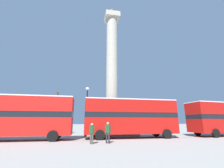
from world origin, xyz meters
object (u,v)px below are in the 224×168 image
equestrian_statue (55,120)px  street_lamp (87,106)px  bus_b (130,116)px  pedestrian_by_plinth (108,131)px  monument_column (112,89)px  bus_a (18,115)px  pedestrian_near_lamp (92,132)px

equestrian_statue → street_lamp: 6.38m
bus_b → pedestrian_by_plinth: bearing=-131.5°
bus_b → pedestrian_by_plinth: size_ratio=5.98×
monument_column → pedestrian_by_plinth: 10.60m
monument_column → street_lamp: bearing=-150.4°
bus_b → street_lamp: 5.95m
monument_column → pedestrian_by_plinth: bearing=-103.0°
bus_a → pedestrian_near_lamp: bearing=-25.3°
bus_a → pedestrian_by_plinth: bus_a is taller
monument_column → equestrian_statue: bearing=166.2°
pedestrian_near_lamp → pedestrian_by_plinth: size_ratio=0.95×
bus_b → street_lamp: street_lamp is taller
equestrian_statue → pedestrian_near_lamp: (4.87, -10.93, -1.09)m
pedestrian_by_plinth → bus_a: bearing=22.5°
monument_column → pedestrian_near_lamp: (-3.40, -8.90, -5.73)m
pedestrian_near_lamp → monument_column: bearing=123.0°
bus_b → equestrian_statue: size_ratio=1.64×
equestrian_statue → street_lamp: (4.50, -4.18, 1.74)m
street_lamp → equestrian_statue: bearing=137.1°
equestrian_statue → pedestrian_by_plinth: (6.26, -10.77, -1.02)m
monument_column → bus_a: monument_column is taller
monument_column → bus_a: bearing=-152.7°
equestrian_statue → pedestrian_by_plinth: 12.50m
equestrian_statue → pedestrian_by_plinth: bearing=-49.4°
bus_a → street_lamp: street_lamp is taller
street_lamp → pedestrian_by_plinth: 7.36m
bus_a → equestrian_statue: equestrian_statue is taller
monument_column → pedestrian_near_lamp: monument_column is taller
street_lamp → pedestrian_by_plinth: size_ratio=3.59×
street_lamp → pedestrian_near_lamp: 7.33m
monument_column → pedestrian_by_plinth: size_ratio=11.99×
street_lamp → pedestrian_near_lamp: size_ratio=3.78×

